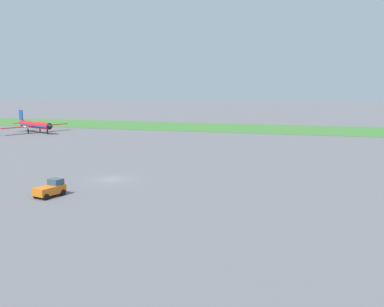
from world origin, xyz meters
The scene contains 4 objects.
ground_plane centered at (0.00, 0.00, 0.00)m, with size 600.00×600.00×0.00m, color slate.
grass_taxiway_strip centered at (0.00, 77.88, 0.04)m, with size 360.00×28.00×0.08m, color #3D7533.
airplane_taxiing_turboprop centered at (-47.31, 49.17, 2.18)m, with size 16.24×18.72×5.94m.
pushback_tug_near_gate centered at (-2.54, -10.66, 0.91)m, with size 2.78×3.93×1.95m.
Camera 1 is at (27.89, -55.15, 12.89)m, focal length 42.37 mm.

